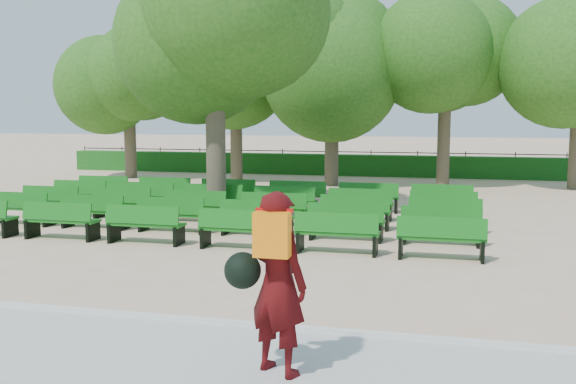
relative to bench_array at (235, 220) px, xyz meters
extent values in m
plane|color=#CEA988|center=(0.88, -1.13, -0.08)|extent=(120.00, 120.00, 0.00)
cube|color=#B7B8B3|center=(0.88, -8.53, -0.05)|extent=(30.00, 2.20, 0.06)
cube|color=silver|center=(0.88, -7.38, -0.03)|extent=(30.00, 0.12, 0.10)
cube|color=#185B19|center=(0.88, 12.87, 0.37)|extent=(26.00, 0.70, 0.90)
cube|color=#126815|center=(0.00, 0.01, 0.32)|extent=(1.64, 0.50, 0.05)
cube|color=#126815|center=(0.00, -0.18, 0.55)|extent=(1.63, 0.18, 0.38)
cylinder|color=brown|center=(-0.78, 0.86, 1.53)|extent=(0.51, 0.51, 3.22)
ellipsoid|color=#2C631A|center=(-0.78, 0.86, 4.46)|extent=(4.82, 4.82, 4.34)
imported|color=#42090B|center=(3.37, -8.72, 0.92)|extent=(0.82, 0.70, 1.89)
cube|color=orange|center=(3.37, -8.94, 1.46)|extent=(0.35, 0.18, 0.44)
sphere|color=black|center=(3.02, -8.79, 1.05)|extent=(0.38, 0.38, 0.38)
camera|label=1|loc=(4.97, -14.86, 2.64)|focal=40.00mm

